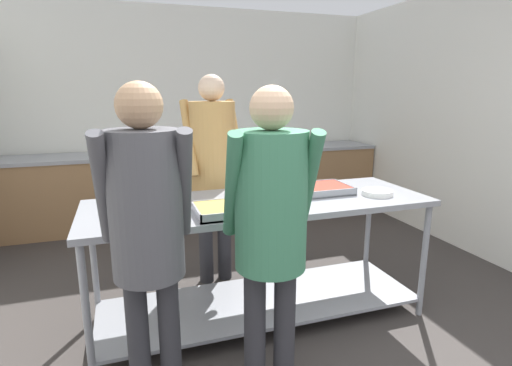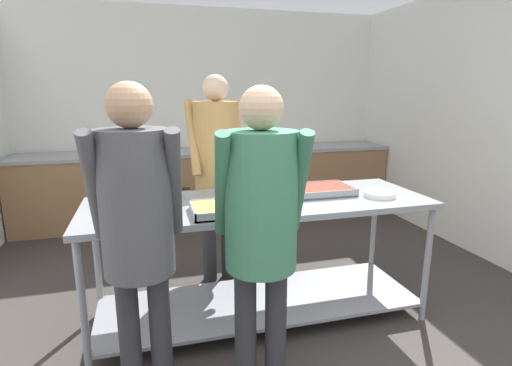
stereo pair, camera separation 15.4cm
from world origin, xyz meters
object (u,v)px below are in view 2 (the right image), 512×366
Objects in this scene: serving_tray_vegetables at (318,190)px; plate_stack at (379,194)px; serving_tray_roast at (226,209)px; guest_serving_right at (137,218)px; sauce_pan at (148,195)px; broccoli_bowl at (280,202)px; water_bottle at (152,140)px; cook_behind_counter at (217,158)px; guest_serving_left at (261,216)px.

serving_tray_vegetables is 2.13× the size of plate_stack.
guest_serving_right reaches higher than serving_tray_roast.
guest_serving_right is at bearing -93.45° from sauce_pan.
broccoli_bowl is 0.77m from plate_stack.
water_bottle reaches higher than serving_tray_vegetables.
serving_tray_roast is 0.24× the size of cook_behind_counter.
water_bottle is at bearing 114.73° from serving_tray_vegetables.
plate_stack is at bearing -27.09° from serving_tray_vegetables.
broccoli_bowl reaches higher than sauce_pan.
water_bottle is at bearing 88.07° from sauce_pan.
serving_tray_roast is 0.53m from guest_serving_left.
plate_stack is (1.59, -0.31, -0.03)m from sauce_pan.
guest_serving_right reaches higher than water_bottle.
guest_serving_right is at bearing -92.34° from water_bottle.
guest_serving_right is 5.43× the size of water_bottle.
serving_tray_vegetables is 0.29× the size of guest_serving_right.
cook_behind_counter is at bearing 141.50° from plate_stack.
serving_tray_vegetables is at bearing -44.03° from cook_behind_counter.
water_bottle is (-0.49, 1.82, -0.05)m from cook_behind_counter.
water_bottle reaches higher than sauce_pan.
serving_tray_vegetables is 0.29× the size of guest_serving_left.
cook_behind_counter is (0.10, 0.90, 0.17)m from serving_tray_roast.
serving_tray_roast is 0.36m from broccoli_bowl.
cook_behind_counter is at bearing 88.93° from guest_serving_left.
guest_serving_right is at bearing -150.16° from serving_tray_vegetables.
cook_behind_counter reaches higher than serving_tray_roast.
sauce_pan reaches higher than serving_tray_roast.
cook_behind_counter reaches higher than water_bottle.
serving_tray_roast is 2.76m from water_bottle.
cook_behind_counter is (0.62, 1.34, 0.05)m from guest_serving_right.
water_bottle is (0.08, 2.32, 0.10)m from sauce_pan.
guest_serving_right reaches higher than guest_serving_left.
broccoli_bowl is 0.73× the size of water_bottle.
plate_stack is (0.38, -0.20, -0.01)m from serving_tray_vegetables.
broccoli_bowl reaches higher than plate_stack.
broccoli_bowl is 2.82m from water_bottle.
serving_tray_roast is at bearing -178.01° from broccoli_bowl.
broccoli_bowl is (0.36, 0.01, 0.01)m from serving_tray_roast.
broccoli_bowl is 0.94m from cook_behind_counter.
guest_serving_left is 1.42m from cook_behind_counter.
sauce_pan is 0.26× the size of guest_serving_left.
plate_stack is at bearing -11.22° from sauce_pan.
cook_behind_counter reaches higher than serving_tray_vegetables.
cook_behind_counter is (-0.64, 0.62, 0.17)m from serving_tray_vegetables.
broccoli_bowl is at bearing -174.30° from plate_stack.
broccoli_bowl is 0.47× the size of serving_tray_vegetables.
plate_stack is 1.22m from guest_serving_left.
serving_tray_roast is 1.13m from plate_stack.
serving_tray_vegetables is 0.43m from plate_stack.
guest_serving_right is at bearing 172.26° from guest_serving_left.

